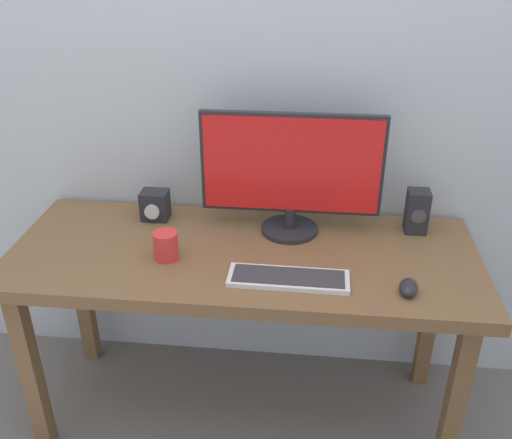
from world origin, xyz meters
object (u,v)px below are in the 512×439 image
keyboard_primary (288,278)px  audio_controller (155,205)px  mouse (409,287)px  coffee_mug (166,246)px  desk (243,271)px  speaker_right (417,211)px  monitor (291,171)px

keyboard_primary → audio_controller: (-0.51, 0.36, 0.04)m
audio_controller → mouse: bearing=-23.9°
mouse → coffee_mug: coffee_mug is taller
desk → mouse: mouse is taller
desk → coffee_mug: size_ratio=16.69×
audio_controller → speaker_right: bearing=0.2°
monitor → coffee_mug: (-0.39, -0.23, -0.18)m
monitor → desk: bearing=-132.7°
speaker_right → coffee_mug: bearing=-161.9°
speaker_right → coffee_mug: speaker_right is taller
mouse → desk: bearing=170.5°
mouse → audio_controller: (-0.87, 0.38, 0.03)m
desk → speaker_right: (0.59, 0.20, 0.16)m
keyboard_primary → audio_controller: audio_controller is taller
keyboard_primary → coffee_mug: (-0.40, 0.09, 0.04)m
keyboard_primary → speaker_right: size_ratio=2.39×
mouse → coffee_mug: bearing=-178.1°
keyboard_primary → mouse: mouse is taller
speaker_right → coffee_mug: size_ratio=1.66×
keyboard_primary → speaker_right: bearing=40.2°
desk → monitor: monitor is taller
keyboard_primary → coffee_mug: bearing=167.3°
keyboard_primary → coffee_mug: 0.41m
mouse → keyboard_primary: bearing=-173.5°
monitor → mouse: monitor is taller
monitor → speaker_right: bearing=5.1°
monitor → mouse: (0.37, -0.35, -0.21)m
desk → audio_controller: audio_controller is taller
monitor → coffee_mug: monitor is taller
audio_controller → coffee_mug: bearing=-68.1°
monitor → coffee_mug: size_ratio=6.58×
speaker_right → desk: bearing=-161.3°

